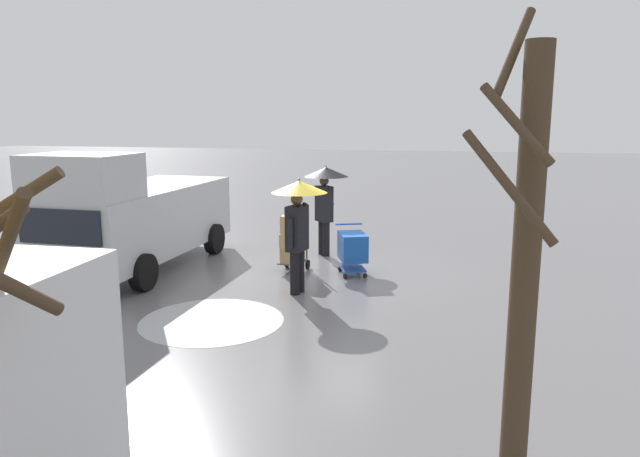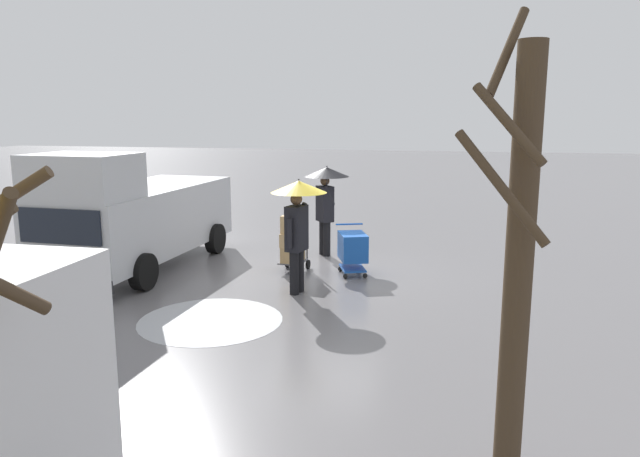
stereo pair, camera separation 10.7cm
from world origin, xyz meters
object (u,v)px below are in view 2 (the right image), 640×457
cargo_van_parked_right (135,216)px  pedestrian_pink_side (326,189)px  bare_tree_near (517,266)px  shopping_cart_vendor (353,248)px  hand_dolly_boxes (293,241)px  pedestrian_black_side (298,209)px

cargo_van_parked_right → pedestrian_pink_side: 4.32m
pedestrian_pink_side → bare_tree_near: bare_tree_near is taller
shopping_cart_vendor → hand_dolly_boxes: 1.29m
bare_tree_near → hand_dolly_boxes: bearing=-59.8°
pedestrian_black_side → bare_tree_near: bare_tree_near is taller
hand_dolly_boxes → pedestrian_pink_side: bearing=-102.6°
pedestrian_pink_side → shopping_cart_vendor: bearing=120.8°
shopping_cart_vendor → hand_dolly_boxes: (1.29, 0.03, 0.10)m
cargo_van_parked_right → bare_tree_near: size_ratio=1.29×
shopping_cart_vendor → bare_tree_near: (-2.64, 6.78, 1.47)m
pedestrian_black_side → bare_tree_near: 6.32m
cargo_van_parked_right → hand_dolly_boxes: (-3.33, -0.63, -0.51)m
hand_dolly_boxes → cargo_van_parked_right: bearing=10.7°
shopping_cart_vendor → hand_dolly_boxes: bearing=1.5°
shopping_cart_vendor → bare_tree_near: size_ratio=0.24×
cargo_van_parked_right → hand_dolly_boxes: size_ratio=4.10×
shopping_cart_vendor → pedestrian_black_side: 1.95m
pedestrian_pink_side → bare_tree_near: (-3.57, 8.34, 0.45)m
hand_dolly_boxes → shopping_cart_vendor: bearing=-178.5°
shopping_cart_vendor → pedestrian_pink_side: (0.93, -1.56, 1.02)m
pedestrian_black_side → shopping_cart_vendor: bearing=-117.5°
shopping_cart_vendor → pedestrian_pink_side: size_ratio=0.47×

